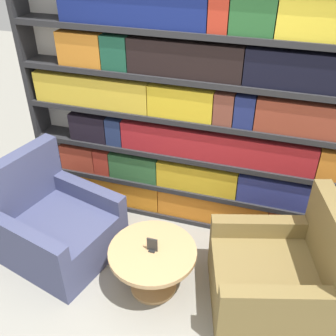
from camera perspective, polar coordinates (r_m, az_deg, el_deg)
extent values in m
plane|color=gray|center=(3.45, -1.77, -20.28)|extent=(14.00, 14.00, 0.00)
cube|color=silver|center=(3.73, 4.83, 7.93)|extent=(3.39, 0.05, 2.33)
cube|color=#262628|center=(4.27, -18.33, 9.76)|extent=(0.05, 0.30, 2.33)
cube|color=#262628|center=(4.26, 3.72, -6.70)|extent=(3.29, 0.30, 0.05)
cube|color=#262628|center=(4.03, 3.91, -2.79)|extent=(3.29, 0.30, 0.05)
cube|color=#262628|center=(3.81, 4.13, 1.89)|extent=(3.29, 0.30, 0.05)
cube|color=#262628|center=(3.62, 4.38, 7.10)|extent=(3.29, 0.30, 0.05)
cube|color=#262628|center=(3.46, 4.66, 12.84)|extent=(3.29, 0.30, 0.05)
cube|color=#262628|center=(3.34, 4.98, 19.05)|extent=(3.29, 0.30, 0.05)
cube|color=orange|center=(4.36, -7.42, -2.96)|extent=(1.00, 0.20, 0.29)
cube|color=orange|center=(4.10, 6.43, -5.62)|extent=(1.12, 0.20, 0.29)
cube|color=#B2411E|center=(4.10, 19.66, -7.84)|extent=(0.77, 0.20, 0.29)
cube|color=#B33E29|center=(4.32, -12.57, 1.80)|extent=(0.38, 0.20, 0.28)
cube|color=#AF3324|center=(4.20, -9.19, 1.21)|extent=(0.17, 0.20, 0.28)
cube|color=#326637|center=(4.07, -4.76, 0.44)|extent=(0.51, 0.20, 0.28)
cube|color=gold|center=(3.91, 4.33, -1.14)|extent=(0.80, 0.20, 0.28)
cube|color=navy|center=(3.86, 18.13, -3.48)|extent=(1.08, 0.20, 0.28)
cube|color=black|center=(4.05, -11.13, 6.07)|extent=(0.39, 0.20, 0.28)
cube|color=navy|center=(3.94, -7.47, 5.57)|extent=(0.16, 0.20, 0.28)
cube|color=maroon|center=(3.68, 6.87, 3.40)|extent=(1.81, 0.20, 0.28)
cube|color=gold|center=(3.86, -10.85, 11.10)|extent=(1.15, 0.20, 0.29)
cube|color=gold|center=(3.56, 2.03, 9.68)|extent=(0.59, 0.20, 0.29)
cube|color=brown|center=(3.49, 8.26, 8.81)|extent=(0.17, 0.20, 0.29)
cube|color=navy|center=(3.47, 11.16, 8.37)|extent=(0.17, 0.20, 0.29)
cube|color=brown|center=(3.47, 20.93, 6.73)|extent=(1.00, 0.20, 0.29)
cube|color=orange|center=(3.75, -12.31, 16.69)|extent=(0.42, 0.20, 0.30)
cube|color=#194B36|center=(3.61, -7.39, 16.47)|extent=(0.24, 0.20, 0.30)
cube|color=black|center=(3.41, 2.55, 15.67)|extent=(0.98, 0.20, 0.30)
cube|color=black|center=(3.32, 21.79, 12.83)|extent=(1.21, 0.20, 0.30)
cube|color=navy|center=(3.45, -5.19, 22.52)|extent=(1.27, 0.20, 0.30)
cube|color=#B12E1C|center=(3.25, 7.62, 21.68)|extent=(0.15, 0.20, 0.30)
cube|color=#24592A|center=(3.22, 12.35, 21.12)|extent=(0.34, 0.20, 0.30)
cube|color=#42476B|center=(3.87, -15.30, -9.44)|extent=(1.13, 1.07, 0.42)
cube|color=#42476B|center=(3.83, -20.58, -1.75)|extent=(0.35, 0.87, 0.55)
cube|color=#42476B|center=(3.47, -19.52, -9.78)|extent=(0.80, 0.32, 0.17)
cube|color=#42476B|center=(3.83, -11.33, -3.52)|extent=(0.80, 0.32, 0.17)
cube|color=olive|center=(3.45, 14.54, -16.03)|extent=(1.14, 1.09, 0.42)
cube|color=olive|center=(3.23, 22.78, -9.92)|extent=(0.37, 0.87, 0.55)
cube|color=olive|center=(3.48, 12.93, -8.28)|extent=(0.80, 0.34, 0.17)
cube|color=olive|center=(2.99, 15.42, -17.89)|extent=(0.80, 0.34, 0.17)
cylinder|color=tan|center=(3.46, -2.18, -14.64)|extent=(0.13, 0.13, 0.40)
cylinder|color=tan|center=(3.60, -2.12, -16.61)|extent=(0.40, 0.40, 0.03)
cylinder|color=tan|center=(3.29, -2.27, -12.09)|extent=(0.73, 0.73, 0.04)
cube|color=black|center=(3.28, -2.28, -11.78)|extent=(0.05, 0.06, 0.01)
cube|color=#2D2D2D|center=(3.23, -2.30, -11.05)|extent=(0.09, 0.01, 0.13)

